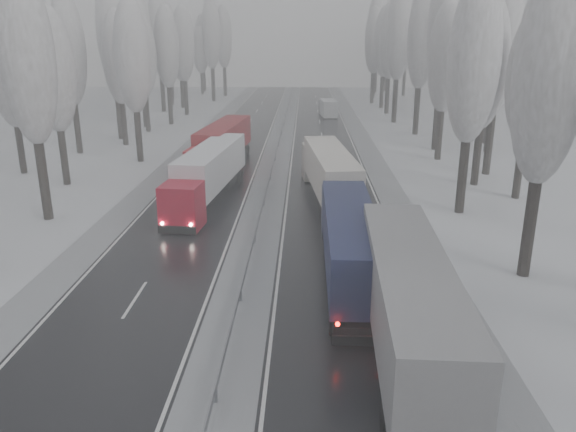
# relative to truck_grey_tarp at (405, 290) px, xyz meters

# --- Properties ---
(carriageway_right) EXTENTS (7.50, 200.00, 0.03)m
(carriageway_right) POSITION_rel_truck_grey_tarp_xyz_m (-1.95, 21.95, -2.58)
(carriageway_right) COLOR black
(carriageway_right) RESTS_ON ground
(carriageway_left) EXTENTS (7.50, 200.00, 0.03)m
(carriageway_left) POSITION_rel_truck_grey_tarp_xyz_m (-12.45, 21.95, -2.58)
(carriageway_left) COLOR black
(carriageway_left) RESTS_ON ground
(median_slush) EXTENTS (3.00, 200.00, 0.04)m
(median_slush) POSITION_rel_truck_grey_tarp_xyz_m (-7.20, 21.95, -2.58)
(median_slush) COLOR #9DA0A5
(median_slush) RESTS_ON ground
(shoulder_right) EXTENTS (2.40, 200.00, 0.04)m
(shoulder_right) POSITION_rel_truck_grey_tarp_xyz_m (3.00, 21.95, -2.58)
(shoulder_right) COLOR #9DA0A5
(shoulder_right) RESTS_ON ground
(shoulder_left) EXTENTS (2.40, 200.00, 0.04)m
(shoulder_left) POSITION_rel_truck_grey_tarp_xyz_m (-17.40, 21.95, -2.58)
(shoulder_left) COLOR #9DA0A5
(shoulder_left) RESTS_ON ground
(median_guardrail) EXTENTS (0.12, 200.00, 0.76)m
(median_guardrail) POSITION_rel_truck_grey_tarp_xyz_m (-7.20, 21.94, -2.00)
(median_guardrail) COLOR slate
(median_guardrail) RESTS_ON ground
(tree_16) EXTENTS (3.60, 3.60, 16.53)m
(tree_16) POSITION_rel_truck_grey_tarp_xyz_m (7.83, 7.62, 8.07)
(tree_16) COLOR black
(tree_16) RESTS_ON ground
(tree_18) EXTENTS (3.60, 3.60, 16.58)m
(tree_18) POSITION_rel_truck_grey_tarp_xyz_m (7.30, 18.99, 8.10)
(tree_18) COLOR black
(tree_18) RESTS_ON ground
(tree_19) EXTENTS (3.60, 3.60, 14.57)m
(tree_19) POSITION_rel_truck_grey_tarp_xyz_m (12.82, 22.99, 6.82)
(tree_19) COLOR black
(tree_19) RESTS_ON ground
(tree_20) EXTENTS (3.60, 3.60, 15.71)m
(tree_20) POSITION_rel_truck_grey_tarp_xyz_m (10.69, 27.12, 7.54)
(tree_20) COLOR black
(tree_20) RESTS_ON ground
(tree_21) EXTENTS (3.60, 3.60, 18.62)m
(tree_21) POSITION_rel_truck_grey_tarp_xyz_m (12.92, 31.12, 9.40)
(tree_21) COLOR black
(tree_21) RESTS_ON ground
(tree_22) EXTENTS (3.60, 3.60, 15.86)m
(tree_22) POSITION_rel_truck_grey_tarp_xyz_m (9.82, 37.55, 7.64)
(tree_22) COLOR black
(tree_22) RESTS_ON ground
(tree_23) EXTENTS (3.60, 3.60, 13.55)m
(tree_23) POSITION_rel_truck_grey_tarp_xyz_m (16.10, 41.55, 6.17)
(tree_23) COLOR black
(tree_23) RESTS_ON ground
(tree_24) EXTENTS (3.60, 3.60, 20.49)m
(tree_24) POSITION_rel_truck_grey_tarp_xyz_m (10.69, 42.97, 10.59)
(tree_24) COLOR black
(tree_24) RESTS_ON ground
(tree_25) EXTENTS (3.60, 3.60, 19.44)m
(tree_25) POSITION_rel_truck_grey_tarp_xyz_m (17.61, 46.97, 9.92)
(tree_25) COLOR black
(tree_25) RESTS_ON ground
(tree_26) EXTENTS (3.60, 3.60, 18.78)m
(tree_26) POSITION_rel_truck_grey_tarp_xyz_m (10.36, 53.22, 9.50)
(tree_26) COLOR black
(tree_26) RESTS_ON ground
(tree_27) EXTENTS (3.60, 3.60, 17.62)m
(tree_27) POSITION_rel_truck_grey_tarp_xyz_m (17.51, 57.22, 8.76)
(tree_27) COLOR black
(tree_27) RESTS_ON ground
(tree_28) EXTENTS (3.60, 3.60, 19.62)m
(tree_28) POSITION_rel_truck_grey_tarp_xyz_m (9.13, 63.91, 10.04)
(tree_28) COLOR black
(tree_28) RESTS_ON ground
(tree_29) EXTENTS (3.60, 3.60, 18.11)m
(tree_29) POSITION_rel_truck_grey_tarp_xyz_m (16.51, 67.91, 9.07)
(tree_29) COLOR black
(tree_29) RESTS_ON ground
(tree_30) EXTENTS (3.60, 3.60, 17.86)m
(tree_30) POSITION_rel_truck_grey_tarp_xyz_m (9.36, 73.65, 8.92)
(tree_30) COLOR black
(tree_30) RESTS_ON ground
(tree_31) EXTENTS (3.60, 3.60, 18.58)m
(tree_31) POSITION_rel_truck_grey_tarp_xyz_m (15.27, 77.65, 9.37)
(tree_31) COLOR black
(tree_31) RESTS_ON ground
(tree_32) EXTENTS (3.60, 3.60, 17.33)m
(tree_32) POSITION_rel_truck_grey_tarp_xyz_m (9.43, 81.16, 8.58)
(tree_32) COLOR black
(tree_32) RESTS_ON ground
(tree_33) EXTENTS (3.60, 3.60, 14.33)m
(tree_33) POSITION_rel_truck_grey_tarp_xyz_m (12.56, 85.16, 6.66)
(tree_33) COLOR black
(tree_33) RESTS_ON ground
(tree_34) EXTENTS (3.60, 3.60, 17.63)m
(tree_34) POSITION_rel_truck_grey_tarp_xyz_m (8.53, 88.27, 8.77)
(tree_34) COLOR black
(tree_34) RESTS_ON ground
(tree_35) EXTENTS (3.60, 3.60, 18.25)m
(tree_35) POSITION_rel_truck_grey_tarp_xyz_m (17.74, 92.27, 9.17)
(tree_35) COLOR black
(tree_35) RESTS_ON ground
(tree_36) EXTENTS (3.60, 3.60, 20.23)m
(tree_36) POSITION_rel_truck_grey_tarp_xyz_m (9.83, 98.11, 10.42)
(tree_36) COLOR black
(tree_36) RESTS_ON ground
(tree_37) EXTENTS (3.60, 3.60, 16.37)m
(tree_37) POSITION_rel_truck_grey_tarp_xyz_m (16.82, 102.11, 7.96)
(tree_37) COLOR black
(tree_37) RESTS_ON ground
(tree_38) EXTENTS (3.60, 3.60, 17.97)m
(tree_38) POSITION_rel_truck_grey_tarp_xyz_m (11.53, 108.68, 8.99)
(tree_38) COLOR black
(tree_38) RESTS_ON ground
(tree_39) EXTENTS (3.60, 3.60, 16.19)m
(tree_39) POSITION_rel_truck_grey_tarp_xyz_m (14.34, 112.68, 7.85)
(tree_39) COLOR black
(tree_39) RESTS_ON ground
(tree_58) EXTENTS (3.60, 3.60, 17.21)m
(tree_58) POSITION_rel_truck_grey_tarp_xyz_m (-22.33, 16.52, 8.50)
(tree_58) COLOR black
(tree_58) RESTS_ON ground
(tree_60) EXTENTS (3.60, 3.60, 14.84)m
(tree_60) POSITION_rel_truck_grey_tarp_xyz_m (-24.95, 26.15, 6.99)
(tree_60) COLOR black
(tree_60) RESTS_ON ground
(tree_61) EXTENTS (3.60, 3.60, 13.95)m
(tree_61) POSITION_rel_truck_grey_tarp_xyz_m (-30.72, 30.15, 6.42)
(tree_61) COLOR black
(tree_61) RESTS_ON ground
(tree_62) EXTENTS (3.60, 3.60, 16.04)m
(tree_62) POSITION_rel_truck_grey_tarp_xyz_m (-21.15, 35.68, 7.76)
(tree_62) COLOR black
(tree_62) RESTS_ON ground
(tree_63) EXTENTS (3.60, 3.60, 16.88)m
(tree_63) POSITION_rel_truck_grey_tarp_xyz_m (-29.05, 39.68, 8.29)
(tree_63) COLOR black
(tree_63) RESTS_ON ground
(tree_64) EXTENTS (3.60, 3.60, 15.42)m
(tree_64) POSITION_rel_truck_grey_tarp_xyz_m (-25.47, 44.67, 7.36)
(tree_64) COLOR black
(tree_64) RESTS_ON ground
(tree_65) EXTENTS (3.60, 3.60, 19.48)m
(tree_65) POSITION_rel_truck_grey_tarp_xyz_m (-27.26, 48.67, 9.95)
(tree_65) COLOR black
(tree_65) RESTS_ON ground
(tree_66) EXTENTS (3.60, 3.60, 15.23)m
(tree_66) POSITION_rel_truck_grey_tarp_xyz_m (-25.36, 54.30, 7.24)
(tree_66) COLOR black
(tree_66) RESTS_ON ground
(tree_67) EXTENTS (3.60, 3.60, 17.09)m
(tree_67) POSITION_rel_truck_grey_tarp_xyz_m (-26.75, 58.30, 8.43)
(tree_67) COLOR black
(tree_67) RESTS_ON ground
(tree_68) EXTENTS (3.60, 3.60, 16.65)m
(tree_68) POSITION_rel_truck_grey_tarp_xyz_m (-23.79, 61.06, 8.15)
(tree_68) COLOR black
(tree_68) RESTS_ON ground
(tree_69) EXTENTS (3.60, 3.60, 19.35)m
(tree_69) POSITION_rel_truck_grey_tarp_xyz_m (-28.63, 65.06, 9.86)
(tree_69) COLOR black
(tree_69) RESTS_ON ground
(tree_70) EXTENTS (3.60, 3.60, 17.09)m
(tree_70) POSITION_rel_truck_grey_tarp_xyz_m (-23.53, 71.14, 8.43)
(tree_70) COLOR black
(tree_70) RESTS_ON ground
(tree_71) EXTENTS (3.60, 3.60, 19.61)m
(tree_71) POSITION_rel_truck_grey_tarp_xyz_m (-28.29, 75.14, 10.03)
(tree_71) COLOR black
(tree_71) RESTS_ON ground
(tree_72) EXTENTS (3.60, 3.60, 15.11)m
(tree_72) POSITION_rel_truck_grey_tarp_xyz_m (-26.13, 80.49, 7.16)
(tree_72) COLOR black
(tree_72) RESTS_ON ground
(tree_73) EXTENTS (3.60, 3.60, 17.22)m
(tree_73) POSITION_rel_truck_grey_tarp_xyz_m (-29.02, 84.49, 8.51)
(tree_73) COLOR black
(tree_73) RESTS_ON ground
(tree_74) EXTENTS (3.60, 3.60, 19.68)m
(tree_74) POSITION_rel_truck_grey_tarp_xyz_m (-22.28, 91.28, 10.07)
(tree_74) COLOR black
(tree_74) RESTS_ON ground
(tree_75) EXTENTS (3.60, 3.60, 18.60)m
(tree_75) POSITION_rel_truck_grey_tarp_xyz_m (-31.40, 95.28, 9.39)
(tree_75) COLOR black
(tree_75) RESTS_ON ground
(tree_76) EXTENTS (3.60, 3.60, 18.55)m
(tree_76) POSITION_rel_truck_grey_tarp_xyz_m (-21.25, 100.67, 9.35)
(tree_76) COLOR black
(tree_76) RESTS_ON ground
(tree_77) EXTENTS (3.60, 3.60, 14.32)m
(tree_77) POSITION_rel_truck_grey_tarp_xyz_m (-26.87, 104.67, 6.66)
(tree_77) COLOR black
(tree_77) RESTS_ON ground
(tree_78) EXTENTS (3.60, 3.60, 19.55)m
(tree_78) POSITION_rel_truck_grey_tarp_xyz_m (-24.76, 107.26, 9.99)
(tree_78) COLOR black
(tree_78) RESTS_ON ground
(tree_79) EXTENTS (3.60, 3.60, 17.07)m
(tree_79) POSITION_rel_truck_grey_tarp_xyz_m (-27.54, 111.26, 8.41)
(tree_79) COLOR black
(tree_79) RESTS_ON ground
(truck_grey_tarp) EXTENTS (3.41, 17.46, 4.45)m
(truck_grey_tarp) POSITION_rel_truck_grey_tarp_xyz_m (0.00, 0.00, 0.00)
(truck_grey_tarp) COLOR #58575D
(truck_grey_tarp) RESTS_ON ground
(truck_blue_box) EXTENTS (2.53, 15.63, 4.00)m
(truck_blue_box) POSITION_rel_truck_grey_tarp_xyz_m (-1.78, 7.12, -0.26)
(truck_blue_box) COLOR #1A2042
(truck_blue_box) RESTS_ON ground
(truck_cream_box) EXTENTS (4.25, 16.50, 4.20)m
(truck_cream_box) POSITION_rel_truck_grey_tarp_xyz_m (-2.31, 21.66, -0.15)
(truck_cream_box) COLOR #A29F90
(truck_cream_box) RESTS_ON ground
(box_truck_distant) EXTENTS (2.87, 7.34, 2.68)m
(box_truck_distant) POSITION_rel_truck_grey_tarp_xyz_m (-0.52, 69.75, -1.24)
(box_truck_distant) COLOR silver
(box_truck_distant) RESTS_ON ground
(truck_red_white) EXTENTS (4.11, 16.21, 4.12)m
(truck_red_white) POSITION_rel_truck_grey_tarp_xyz_m (-11.56, 21.10, -0.19)
(truck_red_white) COLOR #A6091D
(truck_red_white) RESTS_ON ground
(truck_red_red) EXTENTS (4.25, 16.46, 4.19)m
(truck_red_red) POSITION_rel_truck_grey_tarp_xyz_m (-12.20, 32.64, -0.16)
(truck_red_red) COLOR #B60A10
(truck_red_red) RESTS_ON ground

